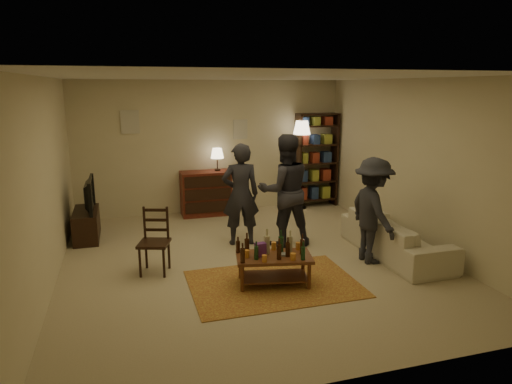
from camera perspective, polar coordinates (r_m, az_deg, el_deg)
name	(u,v)px	position (r m, az deg, el deg)	size (l,w,h in m)	color
floor	(252,261)	(6.97, -0.48, -8.57)	(6.00, 6.00, 0.00)	#C6B793
room_shell	(180,125)	(9.31, -9.53, 8.23)	(6.00, 6.00, 6.00)	beige
rug	(274,284)	(6.20, 2.22, -11.37)	(2.20, 1.50, 0.01)	brown
coffee_table	(273,258)	(6.06, 2.15, -8.20)	(1.07, 0.72, 0.74)	brown
dining_chair	(155,238)	(6.59, -12.54, -5.66)	(0.51, 0.51, 0.94)	black
tv_stand	(86,217)	(8.35, -20.45, -2.96)	(0.40, 1.00, 1.06)	black
dresser	(206,192)	(9.32, -6.23, 0.00)	(1.00, 0.50, 1.36)	maroon
bookshelf	(316,159)	(9.99, 7.54, 4.10)	(0.90, 0.34, 2.02)	black
floor_lamp	(302,134)	(9.64, 5.73, 7.23)	(0.36, 0.36, 1.87)	black
sofa	(396,236)	(7.41, 17.05, -5.33)	(2.08, 0.81, 0.61)	beige
person_left	(241,194)	(7.47, -1.94, -0.31)	(0.62, 0.40, 1.69)	#24232A
person_right	(285,191)	(7.43, 3.61, 0.19)	(0.89, 0.70, 1.84)	#292831
person_by_sofa	(373,211)	(6.92, 14.39, -2.28)	(1.02, 0.59, 1.58)	#27272E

